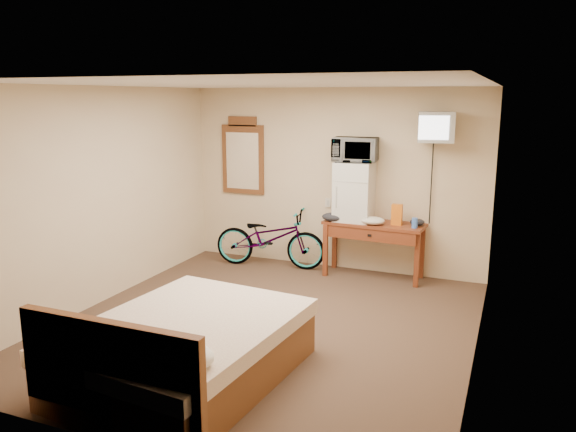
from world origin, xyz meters
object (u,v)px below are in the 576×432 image
(mini_fridge, at_px, (354,191))
(bicycle, at_px, (270,238))
(bed, at_px, (182,350))
(wall_mirror, at_px, (243,157))
(blue_cup, at_px, (415,223))
(crt_television, at_px, (436,127))
(desk, at_px, (373,232))
(microwave, at_px, (355,150))

(mini_fridge, xyz_separation_m, bicycle, (-1.18, -0.12, -0.73))
(mini_fridge, relative_size, bed, 0.36)
(wall_mirror, height_order, bicycle, wall_mirror)
(blue_cup, xyz_separation_m, wall_mirror, (-2.59, 0.35, 0.70))
(blue_cup, relative_size, bicycle, 0.08)
(mini_fridge, distance_m, crt_television, 1.34)
(desk, height_order, wall_mirror, wall_mirror)
(wall_mirror, bearing_deg, crt_television, -5.15)
(bed, bearing_deg, mini_fridge, 81.58)
(bicycle, distance_m, bed, 3.39)
(blue_cup, bearing_deg, crt_television, 29.20)
(blue_cup, bearing_deg, microwave, 170.00)
(microwave, height_order, wall_mirror, wall_mirror)
(mini_fridge, height_order, bicycle, mini_fridge)
(wall_mirror, bearing_deg, bicycle, -29.81)
(microwave, height_order, blue_cup, microwave)
(desk, relative_size, wall_mirror, 1.20)
(mini_fridge, bearing_deg, bed, -98.42)
(mini_fridge, distance_m, wall_mirror, 1.80)
(desk, xyz_separation_m, mini_fridge, (-0.29, 0.07, 0.52))
(crt_television, height_order, bicycle, crt_television)
(desk, relative_size, bicycle, 0.85)
(bicycle, bearing_deg, mini_fridge, -91.60)
(desk, xyz_separation_m, bicycle, (-1.47, -0.06, -0.21))
(desk, distance_m, crt_television, 1.57)
(blue_cup, height_order, crt_television, crt_television)
(bicycle, bearing_deg, bed, -176.17)
(blue_cup, relative_size, crt_television, 0.22)
(microwave, bearing_deg, blue_cup, -16.05)
(crt_television, distance_m, bicycle, 2.72)
(microwave, distance_m, bicycle, 1.74)
(blue_cup, bearing_deg, desk, 171.50)
(wall_mirror, xyz_separation_m, bed, (1.24, -3.65, -1.22))
(mini_fridge, xyz_separation_m, microwave, (0.00, 0.00, 0.55))
(wall_mirror, relative_size, bicycle, 0.71)
(microwave, bearing_deg, bed, -104.48)
(desk, distance_m, bicycle, 1.49)
(microwave, bearing_deg, mini_fridge, -129.75)
(desk, xyz_separation_m, blue_cup, (0.54, -0.08, 0.19))
(mini_fridge, distance_m, blue_cup, 0.91)
(mini_fridge, xyz_separation_m, crt_television, (1.02, -0.04, 0.87))
(desk, distance_m, microwave, 1.11)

